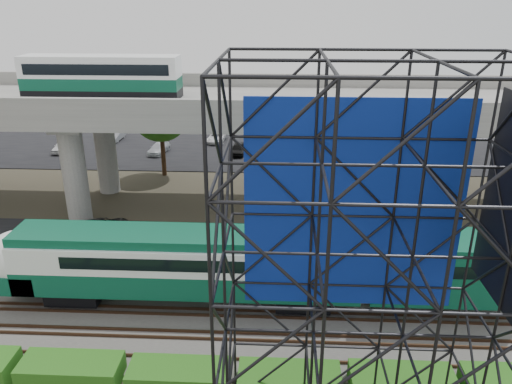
{
  "coord_description": "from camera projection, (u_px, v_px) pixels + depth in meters",
  "views": [
    {
      "loc": [
        5.39,
        -22.07,
        16.69
      ],
      "look_at": [
        3.98,
        6.0,
        5.52
      ],
      "focal_mm": 35.0,
      "sensor_mm": 36.0,
      "label": 1
    }
  ],
  "objects": [
    {
      "name": "ground",
      "position": [
        177.0,
        327.0,
        26.9
      ],
      "size": [
        140.0,
        140.0,
        0.0
      ],
      "primitive_type": "plane",
      "color": "#474233",
      "rests_on": "ground"
    },
    {
      "name": "ballast_bed",
      "position": [
        184.0,
        304.0,
        28.72
      ],
      "size": [
        90.0,
        12.0,
        0.2
      ],
      "primitive_type": "cube",
      "color": "slate",
      "rests_on": "ground"
    },
    {
      "name": "service_road",
      "position": [
        205.0,
        238.0,
        36.63
      ],
      "size": [
        90.0,
        5.0,
        0.08
      ],
      "primitive_type": "cube",
      "color": "black",
      "rests_on": "ground"
    },
    {
      "name": "parking_lot",
      "position": [
        234.0,
        147.0,
        58.44
      ],
      "size": [
        90.0,
        18.0,
        0.08
      ],
      "primitive_type": "cube",
      "color": "black",
      "rests_on": "ground"
    },
    {
      "name": "harbor_water",
      "position": [
        247.0,
        107.0,
        78.87
      ],
      "size": [
        140.0,
        40.0,
        0.03
      ],
      "primitive_type": "cube",
      "color": "slate",
      "rests_on": "ground"
    },
    {
      "name": "rail_tracks",
      "position": [
        183.0,
        301.0,
        28.65
      ],
      "size": [
        90.0,
        9.52,
        0.16
      ],
      "color": "#472D1E",
      "rests_on": "ballast_bed"
    },
    {
      "name": "commuter_train",
      "position": [
        224.0,
        262.0,
        27.58
      ],
      "size": [
        29.3,
        3.06,
        4.3
      ],
      "color": "black",
      "rests_on": "rail_tracks"
    },
    {
      "name": "overpass",
      "position": [
        203.0,
        111.0,
        38.75
      ],
      "size": [
        80.0,
        12.0,
        12.4
      ],
      "color": "#9E9B93",
      "rests_on": "ground"
    },
    {
      "name": "scaffold_tower",
      "position": [
        361.0,
        296.0,
        16.35
      ],
      "size": [
        9.36,
        6.36,
        15.0
      ],
      "color": "black",
      "rests_on": "ground"
    },
    {
      "name": "hedge_strip",
      "position": [
        179.0,
        376.0,
        22.66
      ],
      "size": [
        34.6,
        1.8,
        1.2
      ],
      "color": "#215814",
      "rests_on": "ground"
    },
    {
      "name": "trees",
      "position": [
        155.0,
        143.0,
        40.07
      ],
      "size": [
        40.94,
        16.94,
        7.69
      ],
      "color": "#382314",
      "rests_on": "ground"
    },
    {
      "name": "suv",
      "position": [
        103.0,
        227.0,
        36.75
      ],
      "size": [
        4.83,
        3.54,
        1.22
      ],
      "primitive_type": "imported",
      "rotation": [
        0.0,
        0.0,
        1.96
      ],
      "color": "black",
      "rests_on": "service_road"
    },
    {
      "name": "parked_cars",
      "position": [
        229.0,
        143.0,
        57.7
      ],
      "size": [
        38.95,
        9.17,
        1.24
      ],
      "color": "white",
      "rests_on": "parking_lot"
    }
  ]
}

